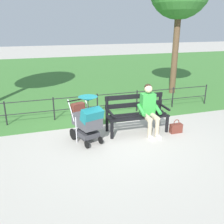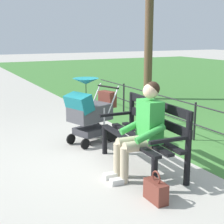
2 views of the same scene
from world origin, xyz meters
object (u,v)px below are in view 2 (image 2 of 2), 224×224
at_px(park_bench, 146,132).
at_px(person_on_bench, 143,127).
at_px(stroller, 90,110).
at_px(handbag, 156,191).

bearing_deg(park_bench, person_on_bench, 139.13).
xyz_separation_m(park_bench, stroller, (1.37, 0.28, 0.07)).
bearing_deg(person_on_bench, park_bench, -40.87).
bearing_deg(handbag, park_bench, -25.87).
height_order(person_on_bench, handbag, person_on_bench).
height_order(park_bench, person_on_bench, person_on_bench).
distance_m(stroller, handbag, 2.37).
relative_size(stroller, handbag, 3.11).
xyz_separation_m(person_on_bench, stroller, (1.63, 0.06, -0.08)).
distance_m(park_bench, stroller, 1.40).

